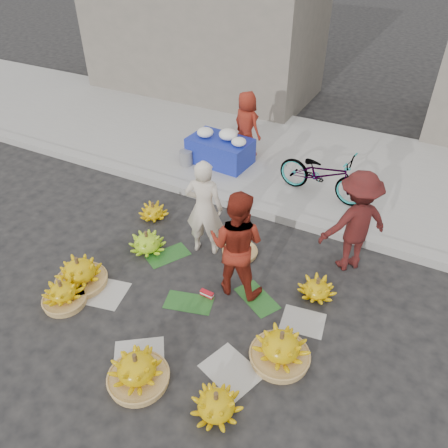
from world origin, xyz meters
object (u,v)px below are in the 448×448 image
at_px(banana_bunch_4, 281,348).
at_px(bicycle, 323,174).
at_px(banana_bunch_0, 80,273).
at_px(flower_table, 220,149).
at_px(vendor_cream, 204,208).

height_order(banana_bunch_4, bicycle, bicycle).
xyz_separation_m(banana_bunch_0, flower_table, (0.18, 3.93, 0.20)).
bearing_deg(vendor_cream, flower_table, -82.62).
distance_m(banana_bunch_4, bicycle, 3.63).
relative_size(banana_bunch_0, bicycle, 0.43).
relative_size(flower_table, bicycle, 0.77).
distance_m(banana_bunch_4, vendor_cream, 2.34).
bearing_deg(banana_bunch_0, bicycle, 57.24).
distance_m(banana_bunch_0, bicycle, 4.37).
height_order(banana_bunch_0, flower_table, flower_table).
xyz_separation_m(vendor_cream, bicycle, (1.16, 2.18, -0.23)).
xyz_separation_m(banana_bunch_0, banana_bunch_4, (2.99, 0.10, -0.00)).
relative_size(banana_bunch_0, flower_table, 0.55).
bearing_deg(vendor_cream, bicycle, -133.23).
height_order(banana_bunch_4, vendor_cream, vendor_cream).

